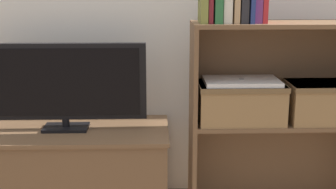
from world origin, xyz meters
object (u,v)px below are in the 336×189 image
at_px(book_crimson, 263,2).
at_px(book_tan, 235,2).
at_px(storage_basket_right, 330,100).
at_px(storage_basket_left, 241,101).
at_px(laptop, 241,81).
at_px(tv_stand, 68,170).
at_px(tv, 64,84).

bearing_deg(book_crimson, book_tan, 180.00).
bearing_deg(storage_basket_right, book_crimson, -177.90).
relative_size(storage_basket_left, laptop, 1.16).
relative_size(tv_stand, book_tan, 5.43).
bearing_deg(book_crimson, tv, 172.69).
bearing_deg(tv, book_tan, -8.44).
relative_size(tv_stand, storage_basket_right, 2.51).
distance_m(tv, storage_basket_left, 0.86).
height_order(tv_stand, laptop, laptop).
xyz_separation_m(book_crimson, storage_basket_right, (0.35, 0.01, -0.46)).
bearing_deg(laptop, book_crimson, -8.79).
distance_m(tv_stand, book_crimson, 1.27).
bearing_deg(tv_stand, book_crimson, -7.40).
relative_size(book_tan, laptop, 0.54).
relative_size(tv, storage_basket_right, 1.98).
bearing_deg(book_tan, storage_basket_right, 1.54).
distance_m(book_tan, laptop, 0.37).
height_order(tv_stand, book_crimson, book_crimson).
bearing_deg(book_crimson, laptop, 171.21).
distance_m(book_tan, storage_basket_left, 0.47).
height_order(tv, storage_basket_right, tv).
bearing_deg(tv_stand, storage_basket_left, -7.27).
bearing_deg(tv, book_crimson, -7.31).
xyz_separation_m(tv_stand, storage_basket_left, (0.85, -0.11, 0.39)).
bearing_deg(storage_basket_left, book_crimson, -8.79).
bearing_deg(storage_basket_left, book_tan, -164.21).
bearing_deg(laptop, tv_stand, 172.73).
distance_m(book_crimson, storage_basket_right, 0.58).
distance_m(book_tan, book_crimson, 0.13).
xyz_separation_m(storage_basket_left, laptop, (-0.00, 0.00, 0.09)).
xyz_separation_m(tv_stand, book_crimson, (0.93, -0.12, 0.85)).
xyz_separation_m(tv_stand, laptop, (0.85, -0.11, 0.48)).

